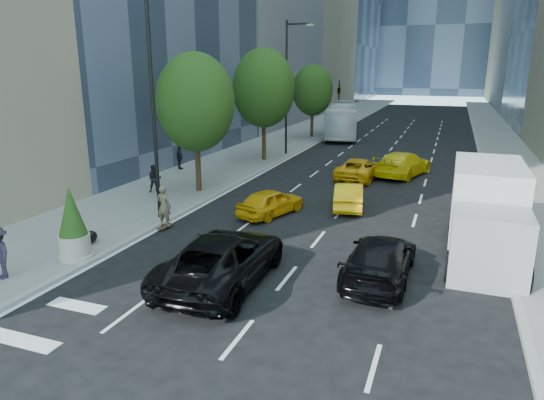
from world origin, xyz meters
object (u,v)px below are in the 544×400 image
at_px(black_sedan_lincoln, 223,259).
at_px(planter_shrub, 73,225).
at_px(skateboarder, 164,209).
at_px(black_sedan_mercedes, 380,259).
at_px(box_truck, 487,211).
at_px(city_bus, 341,119).

relative_size(black_sedan_lincoln, planter_shrub, 2.25).
height_order(skateboarder, planter_shrub, planter_shrub).
bearing_deg(black_sedan_mercedes, skateboarder, -10.96).
distance_m(box_truck, planter_shrub, 15.01).
bearing_deg(black_sedan_lincoln, city_bus, -85.08).
bearing_deg(city_bus, box_truck, -79.71).
bearing_deg(skateboarder, city_bus, -91.23).
height_order(black_sedan_mercedes, city_bus, city_bus).
distance_m(skateboarder, black_sedan_mercedes, 9.69).
xyz_separation_m(city_bus, planter_shrub, (-1.80, -35.60, -0.29)).
bearing_deg(box_truck, city_bus, 112.47).
height_order(city_bus, box_truck, city_bus).
relative_size(skateboarder, planter_shrub, 0.69).
xyz_separation_m(black_sedan_lincoln, box_truck, (8.06, 5.61, 0.85)).
relative_size(skateboarder, city_bus, 0.15).
bearing_deg(planter_shrub, city_bus, 87.11).
bearing_deg(black_sedan_lincoln, box_truck, -146.61).
xyz_separation_m(skateboarder, box_truck, (12.80, 1.61, 0.77)).
bearing_deg(black_sedan_mercedes, city_bus, -74.44).
height_order(black_sedan_lincoln, city_bus, city_bus).
xyz_separation_m(skateboarder, city_bus, (0.80, 31.30, 0.78)).
distance_m(skateboarder, box_truck, 12.93).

